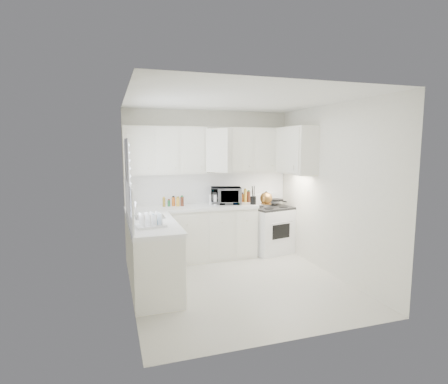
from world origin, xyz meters
name	(u,v)px	position (x,y,z in m)	size (l,w,h in m)	color
floor	(239,283)	(0.00, 0.00, 0.00)	(3.20, 3.20, 0.00)	beige
ceiling	(240,100)	(0.00, 0.00, 2.60)	(3.20, 3.20, 0.00)	white
wall_back	(209,183)	(0.00, 1.60, 1.30)	(3.00, 3.00, 0.00)	silver
wall_front	(296,216)	(0.00, -1.60, 1.30)	(3.00, 3.00, 0.00)	silver
wall_left	(129,200)	(-1.50, 0.00, 1.30)	(3.20, 3.20, 0.00)	silver
wall_right	(331,190)	(1.50, 0.00, 1.30)	(3.20, 3.20, 0.00)	silver
window_blinds	(128,178)	(-1.48, 0.35, 1.55)	(0.06, 0.96, 1.06)	white
lower_cabinets_back	(192,234)	(-0.39, 1.30, 0.45)	(2.22, 0.60, 0.90)	silver
lower_cabinets_left	(153,257)	(-1.20, 0.20, 0.45)	(0.60, 1.60, 0.90)	silver
countertop_back	(192,207)	(-0.39, 1.29, 0.93)	(2.24, 0.64, 0.05)	white
countertop_left	(152,224)	(-1.19, 0.20, 0.93)	(0.64, 1.62, 0.05)	white
backsplash_back	(209,187)	(0.00, 1.59, 1.23)	(2.98, 0.02, 0.55)	white
backsplash_left	(129,203)	(-1.49, 0.20, 1.23)	(0.02, 1.60, 0.55)	white
upper_cabinets_back	(211,173)	(0.00, 1.44, 1.50)	(3.00, 0.33, 0.80)	silver
upper_cabinets_right	(295,174)	(1.33, 0.82, 1.50)	(0.33, 0.90, 0.80)	silver
sink	(149,209)	(-1.19, 0.55, 1.07)	(0.42, 0.38, 0.30)	gray
stove	(271,223)	(1.10, 1.27, 0.55)	(0.71, 0.59, 1.10)	white
tea_kettle	(266,197)	(0.92, 1.11, 1.07)	(0.27, 0.23, 0.25)	olive
frying_pan	(276,199)	(1.28, 1.43, 0.97)	(0.27, 0.45, 0.04)	black
microwave	(226,194)	(0.24, 1.33, 1.13)	(0.53, 0.29, 0.36)	gray
rice_cooker	(215,198)	(0.03, 1.32, 1.06)	(0.22, 0.22, 0.22)	white
paper_towel	(215,196)	(0.07, 1.45, 1.08)	(0.12, 0.12, 0.27)	white
utensil_crock	(253,195)	(0.68, 1.13, 1.12)	(0.11, 0.11, 0.34)	black
dish_rack	(150,219)	(-1.25, -0.10, 1.05)	(0.37, 0.28, 0.20)	white
spice_left_0	(164,202)	(-0.85, 1.42, 1.02)	(0.06, 0.06, 0.13)	olive
spice_left_1	(169,203)	(-0.78, 1.33, 1.02)	(0.06, 0.06, 0.13)	#226634
spice_left_2	(173,202)	(-0.70, 1.42, 1.02)	(0.06, 0.06, 0.13)	#D3621C
spice_left_3	(178,203)	(-0.62, 1.33, 1.02)	(0.06, 0.06, 0.13)	gold
spice_left_4	(181,202)	(-0.55, 1.42, 1.02)	(0.06, 0.06, 0.13)	#582A19
sauce_right_0	(241,197)	(0.58, 1.46, 1.05)	(0.06, 0.06, 0.19)	#D3621C
sauce_right_1	(245,197)	(0.64, 1.40, 1.05)	(0.06, 0.06, 0.19)	gold
sauce_right_2	(247,196)	(0.69, 1.46, 1.05)	(0.06, 0.06, 0.19)	#582A19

